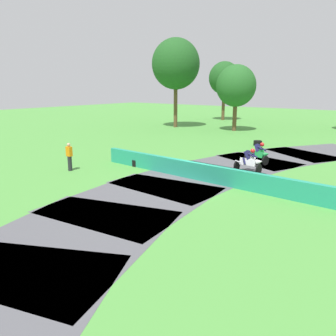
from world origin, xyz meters
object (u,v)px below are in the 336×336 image
(tire_stack_mid_a, at_px, (137,163))
(motorcycle_chase_white, at_px, (250,161))
(tire_stack_near, at_px, (258,143))
(track_marshal, at_px, (69,157))
(motorcycle_lead_green, at_px, (259,153))

(tire_stack_mid_a, bearing_deg, motorcycle_chase_white, 23.94)
(motorcycle_chase_white, height_order, tire_stack_near, motorcycle_chase_white)
(motorcycle_chase_white, bearing_deg, tire_stack_mid_a, -156.06)
(motorcycle_chase_white, distance_m, track_marshal, 10.37)
(motorcycle_chase_white, distance_m, tire_stack_near, 9.39)
(tire_stack_near, distance_m, tire_stack_mid_a, 11.91)
(motorcycle_lead_green, xyz_separation_m, track_marshal, (-7.95, -8.50, 0.19))
(motorcycle_chase_white, relative_size, tire_stack_near, 2.49)
(motorcycle_lead_green, bearing_deg, motorcycle_chase_white, -78.25)
(motorcycle_lead_green, relative_size, motorcycle_chase_white, 1.02)
(motorcycle_chase_white, distance_m, tire_stack_mid_a, 6.76)
(tire_stack_near, bearing_deg, tire_stack_mid_a, -104.27)
(motorcycle_lead_green, bearing_deg, tire_stack_near, 113.24)
(tire_stack_mid_a, bearing_deg, tire_stack_near, 75.73)
(motorcycle_lead_green, height_order, motorcycle_chase_white, motorcycle_chase_white)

